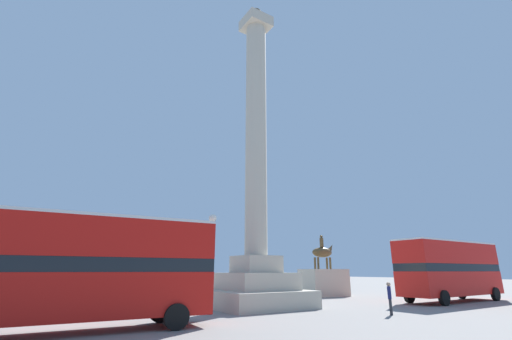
% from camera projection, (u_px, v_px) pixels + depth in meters
% --- Properties ---
extents(ground_plane, '(200.00, 200.00, 0.00)m').
position_uv_depth(ground_plane, '(256.00, 308.00, 21.57)').
color(ground_plane, gray).
extents(monument_column, '(5.84, 5.84, 22.84)m').
position_uv_depth(monument_column, '(256.00, 211.00, 23.33)').
color(monument_column, '#BCB29E').
rests_on(monument_column, ground_plane).
extents(bus_a, '(10.60, 2.98, 4.46)m').
position_uv_depth(bus_a, '(450.00, 268.00, 26.43)').
color(bus_a, red).
rests_on(bus_a, ground_plane).
extents(bus_b, '(10.43, 3.17, 4.38)m').
position_uv_depth(bus_b, '(80.00, 266.00, 13.33)').
color(bus_b, '#B7140F').
rests_on(bus_b, ground_plane).
extents(equestrian_statue, '(4.22, 3.23, 5.58)m').
position_uv_depth(equestrian_statue, '(324.00, 280.00, 31.93)').
color(equestrian_statue, '#BCB29E').
rests_on(equestrian_statue, ground_plane).
extents(street_lamp, '(0.46, 0.46, 5.40)m').
position_uv_depth(street_lamp, '(212.00, 252.00, 19.21)').
color(street_lamp, black).
rests_on(street_lamp, ground_plane).
extents(pedestrian_near_lamp, '(0.46, 0.39, 1.66)m').
position_uv_depth(pedestrian_near_lamp, '(390.00, 297.00, 18.25)').
color(pedestrian_near_lamp, '#28282D').
rests_on(pedestrian_near_lamp, ground_plane).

